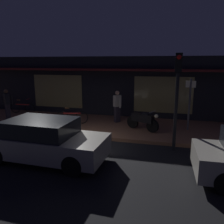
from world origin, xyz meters
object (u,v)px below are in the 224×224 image
Objects in this scene: bicycle_extra at (72,117)px; person_photographer at (7,104)px; motorcycle at (143,120)px; sign_post at (190,101)px; parked_car_near at (45,140)px; person_bystander at (117,106)px; traffic_light_pole at (177,85)px; bicycle_parked at (23,107)px.

person_photographer is (-3.87, -0.01, 0.52)m from bicycle_extra.
motorcycle is at bearing -1.80° from person_photographer.
sign_post is (9.61, 0.35, 0.48)m from person_photographer.
person_photographer is at bearing -177.90° from sign_post.
sign_post is 6.65m from parked_car_near.
bicycle_extra is 3.91m from person_photographer.
person_bystander is (6.05, 0.91, 0.00)m from person_photographer.
motorcycle is at bearing 53.85° from parked_car_near.
traffic_light_pole reaches higher than bicycle_extra.
traffic_light_pole is at bearing -12.96° from person_photographer.
sign_post is at bearing 42.51° from parked_car_near.
motorcycle is 2.29m from sign_post.
motorcycle is 1.94m from person_bystander.
bicycle_parked is at bearing 159.37° from bicycle_extra.
person_photographer is at bearing -84.24° from bicycle_parked.
person_photographer is at bearing 139.10° from parked_car_near.
motorcycle is 0.95× the size of person_bystander.
motorcycle is 7.58m from person_photographer.
motorcycle is at bearing -12.85° from bicycle_parked.
sign_post is (5.74, 0.34, 1.00)m from bicycle_extra.
traffic_light_pole reaches higher than sign_post.
person_photographer is 0.70× the size of sign_post.
parked_car_near is at bearing -137.49° from sign_post.
motorcycle is 0.98× the size of bicycle_extra.
bicycle_parked and bicycle_extra have the same top height.
motorcycle is at bearing -163.87° from sign_post.
sign_post reaches higher than bicycle_parked.
traffic_light_pole is at bearing 25.71° from parked_car_near.
bicycle_extra is 5.83m from sign_post.
bicycle_parked is 10.01m from traffic_light_pole.
parked_car_near is at bearing -104.61° from person_bystander.
motorcycle is 0.95× the size of person_photographer.
sign_post reaches higher than person_bystander.
traffic_light_pole reaches higher than person_photographer.
parked_car_near is at bearing -49.00° from bicycle_parked.
person_photographer reaches higher than bicycle_extra.
bicycle_extra is (-3.70, 0.25, -0.14)m from motorcycle.
sign_post is 2.68m from traffic_light_pole.
bicycle_parked is 9.88m from sign_post.
person_bystander is 5.20m from parked_car_near.
parked_car_near is (-4.24, -2.04, -1.77)m from traffic_light_pole.
person_bystander is at bearing 22.54° from bicycle_extra.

